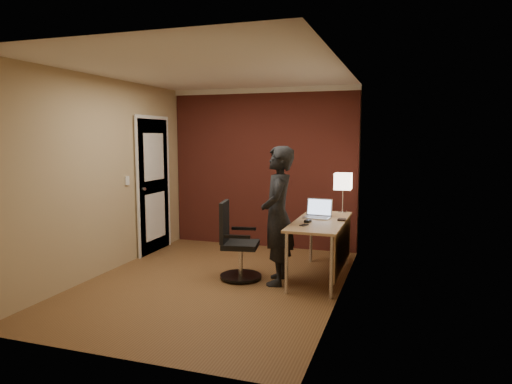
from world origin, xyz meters
TOP-DOWN VIEW (x-y plane):
  - room at (-0.27, 1.54)m, footprint 4.00×4.00m
  - desk at (1.25, 0.56)m, footprint 0.60×1.50m
  - desk_lamp at (1.36, 1.23)m, footprint 0.22×0.22m
  - laptop at (1.11, 0.76)m, footprint 0.35×0.28m
  - mouse at (1.06, 0.38)m, footprint 0.08×0.11m
  - phone at (1.06, 0.18)m, footprint 0.10×0.13m
  - wallet at (1.43, 0.63)m, footprint 0.09×0.11m
  - office_chair at (0.20, 0.21)m, footprint 0.51×0.57m
  - person at (0.73, 0.22)m, footprint 0.49×0.66m

SIDE VIEW (x-z plane):
  - office_chair at x=0.20m, z-range -0.05..0.89m
  - desk at x=1.25m, z-range 0.24..0.97m
  - phone at x=1.06m, z-range 0.73..0.74m
  - wallet at x=1.43m, z-range 0.73..0.75m
  - mouse at x=1.06m, z-range 0.73..0.76m
  - laptop at x=1.11m, z-range 0.68..0.91m
  - person at x=0.73m, z-range 0.00..1.64m
  - desk_lamp at x=1.36m, z-range 0.88..1.41m
  - room at x=-0.27m, z-range -0.63..3.37m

